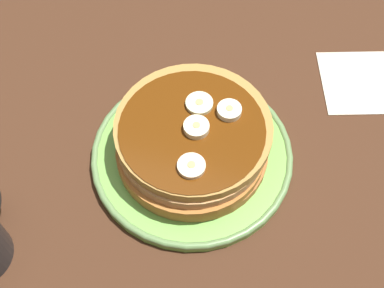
% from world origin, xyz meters
% --- Properties ---
extents(ground_plane, '(1.40, 1.40, 0.03)m').
position_xyz_m(ground_plane, '(0.00, 0.00, -0.01)').
color(ground_plane, '#422616').
extents(plate, '(0.25, 0.25, 0.01)m').
position_xyz_m(plate, '(0.00, 0.00, 0.01)').
color(plate, '#72B74C').
rests_on(plate, ground_plane).
extents(pancake_stack, '(0.19, 0.19, 0.05)m').
position_xyz_m(pancake_stack, '(-0.00, 0.00, 0.04)').
color(pancake_stack, '#A76634').
rests_on(pancake_stack, plate).
extents(banana_slice_0, '(0.03, 0.03, 0.01)m').
position_xyz_m(banana_slice_0, '(-0.00, -0.01, 0.07)').
color(banana_slice_0, beige).
rests_on(banana_slice_0, pancake_stack).
extents(banana_slice_1, '(0.03, 0.03, 0.01)m').
position_xyz_m(banana_slice_1, '(0.03, -0.04, 0.07)').
color(banana_slice_1, '#ECE6C1').
rests_on(banana_slice_1, pancake_stack).
extents(banana_slice_2, '(0.03, 0.03, 0.01)m').
position_xyz_m(banana_slice_2, '(-0.05, -0.01, 0.07)').
color(banana_slice_2, '#F7E2B8').
rests_on(banana_slice_2, pancake_stack).
extents(banana_slice_3, '(0.03, 0.03, 0.01)m').
position_xyz_m(banana_slice_3, '(0.03, -0.00, 0.07)').
color(banana_slice_3, '#EBEEB9').
rests_on(banana_slice_3, pancake_stack).
extents(napkin, '(0.14, 0.14, 0.00)m').
position_xyz_m(napkin, '(0.18, -0.20, 0.00)').
color(napkin, beige).
rests_on(napkin, ground_plane).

